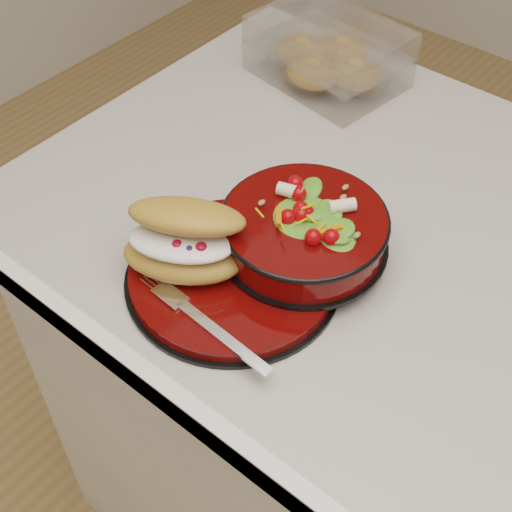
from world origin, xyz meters
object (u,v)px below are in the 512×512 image
Objects in this scene: salad_bowl at (304,226)px; croissant at (184,241)px; fork at (206,324)px; island_counter at (414,449)px; dinner_plate at (233,275)px; pastry_box at (328,54)px.

salad_bowl is 1.28× the size of croissant.
croissant is 0.92× the size of fork.
island_counter is 0.58m from fork.
croissant is at bearing -147.36° from dinner_plate.
pastry_box reaches higher than island_counter.
pastry_box is (-0.13, 0.47, -0.02)m from croissant.
island_counter is 5.87× the size of salad_bowl.
island_counter is 7.50× the size of croissant.
salad_bowl is at bearing 0.79° from fork.
fork is at bearing -93.15° from salad_bowl.
croissant is 0.10m from fork.
island_counter is at bearing 12.01° from croissant.
dinner_plate is 0.08m from croissant.
salad_bowl is (0.04, 0.09, 0.04)m from dinner_plate.
croissant is at bearing 60.67° from fork.
pastry_box is at bearing 76.71° from croissant.
dinner_plate is at bearing 4.24° from croissant.
pastry_box is (-0.39, 0.24, 0.49)m from island_counter.
dinner_plate is at bearing -60.27° from pastry_box.
fork is at bearing -61.67° from croissant.
salad_bowl is (-0.18, -0.11, 0.50)m from island_counter.
dinner_plate is at bearing -138.13° from island_counter.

